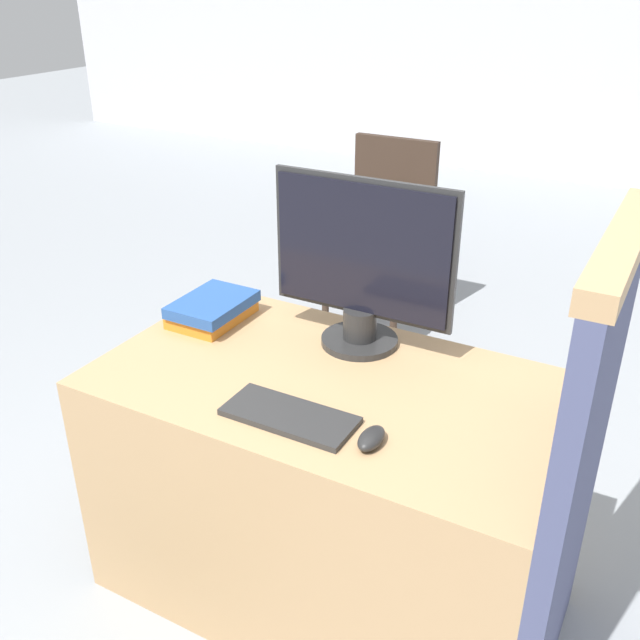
{
  "coord_description": "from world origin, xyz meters",
  "views": [
    {
      "loc": [
        0.77,
        -1.08,
        1.73
      ],
      "look_at": [
        -0.01,
        0.33,
        0.93
      ],
      "focal_mm": 40.0,
      "sensor_mm": 36.0,
      "label": 1
    }
  ],
  "objects_px": {
    "monitor": "(362,266)",
    "book_stack": "(212,309)",
    "mouse": "(371,438)",
    "far_chair": "(384,228)",
    "keyboard": "(290,416)"
  },
  "relations": [
    {
      "from": "mouse",
      "to": "book_stack",
      "type": "xyz_separation_m",
      "value": [
        -0.71,
        0.35,
        0.02
      ]
    },
    {
      "from": "monitor",
      "to": "keyboard",
      "type": "height_order",
      "value": "monitor"
    },
    {
      "from": "keyboard",
      "to": "book_stack",
      "type": "xyz_separation_m",
      "value": [
        -0.49,
        0.35,
        0.03
      ]
    },
    {
      "from": "monitor",
      "to": "book_stack",
      "type": "distance_m",
      "value": 0.52
    },
    {
      "from": "keyboard",
      "to": "mouse",
      "type": "height_order",
      "value": "mouse"
    },
    {
      "from": "monitor",
      "to": "mouse",
      "type": "bearing_deg",
      "value": -60.99
    },
    {
      "from": "far_chair",
      "to": "mouse",
      "type": "bearing_deg",
      "value": -56.74
    },
    {
      "from": "book_stack",
      "to": "far_chair",
      "type": "relative_size",
      "value": 0.27
    },
    {
      "from": "monitor",
      "to": "book_stack",
      "type": "height_order",
      "value": "monitor"
    },
    {
      "from": "keyboard",
      "to": "book_stack",
      "type": "distance_m",
      "value": 0.6
    },
    {
      "from": "monitor",
      "to": "far_chair",
      "type": "xyz_separation_m",
      "value": [
        -0.59,
        1.51,
        -0.45
      ]
    },
    {
      "from": "book_stack",
      "to": "far_chair",
      "type": "xyz_separation_m",
      "value": [
        -0.12,
        1.6,
        -0.24
      ]
    },
    {
      "from": "monitor",
      "to": "mouse",
      "type": "xyz_separation_m",
      "value": [
        0.24,
        -0.43,
        -0.23
      ]
    },
    {
      "from": "mouse",
      "to": "keyboard",
      "type": "bearing_deg",
      "value": -179.99
    },
    {
      "from": "far_chair",
      "to": "keyboard",
      "type": "bearing_deg",
      "value": -62.43
    }
  ]
}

